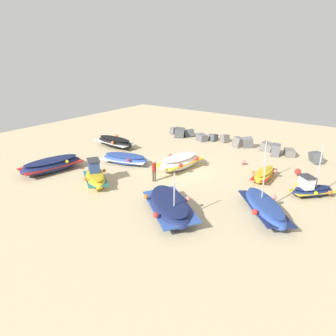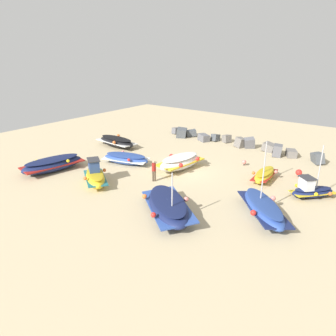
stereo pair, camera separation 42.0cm
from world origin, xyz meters
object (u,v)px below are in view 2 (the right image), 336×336
fishing_boat_0 (263,208)px  fishing_boat_7 (126,159)px  fishing_boat_4 (180,162)px  fishing_boat_5 (53,164)px  fishing_boat_1 (168,206)px  fishing_boat_2 (116,142)px  fishing_boat_3 (264,175)px  mooring_buoy_1 (299,172)px  fishing_boat_8 (312,190)px  fishing_boat_6 (95,176)px  person_walking (154,169)px  mooring_buoy_0 (244,162)px

fishing_boat_0 → fishing_boat_7: (-13.42, 1.95, -0.05)m
fishing_boat_4 → fishing_boat_5: size_ratio=0.86×
fishing_boat_1 → fishing_boat_2: bearing=4.5°
fishing_boat_3 → fishing_boat_4: fishing_boat_3 is taller
fishing_boat_1 → mooring_buoy_1: size_ratio=8.72×
fishing_boat_1 → fishing_boat_3: fishing_boat_3 is taller
fishing_boat_5 → fishing_boat_8: 20.26m
fishing_boat_3 → fishing_boat_6: (-10.00, -8.39, 0.18)m
fishing_boat_5 → fishing_boat_8: (18.75, 7.68, -0.11)m
fishing_boat_1 → fishing_boat_2: fishing_boat_1 is taller
fishing_boat_1 → fishing_boat_6: 7.29m
fishing_boat_6 → person_walking: (3.23, 3.07, 0.36)m
fishing_boat_3 → fishing_boat_6: 13.06m
fishing_boat_8 → mooring_buoy_0: 7.14m
fishing_boat_0 → person_walking: 8.86m
fishing_boat_4 → fishing_boat_7: (-4.63, -1.81, -0.15)m
fishing_boat_4 → person_walking: 3.47m
fishing_boat_3 → fishing_boat_0: bearing=-163.2°
fishing_boat_4 → fishing_boat_2: bearing=-91.3°
fishing_boat_5 → fishing_boat_2: bearing=15.8°
person_walking → mooring_buoy_1: size_ratio=2.62×
fishing_boat_4 → mooring_buoy_1: bearing=123.4°
fishing_boat_8 → person_walking: size_ratio=2.22×
fishing_boat_0 → fishing_boat_2: bearing=-148.8°
fishing_boat_5 → mooring_buoy_0: size_ratio=10.28×
person_walking → fishing_boat_1: bearing=14.4°
fishing_boat_7 → person_walking: 4.89m
fishing_boat_8 → mooring_buoy_0: size_ratio=7.09×
fishing_boat_1 → fishing_boat_2: 15.70m
fishing_boat_0 → fishing_boat_7: 13.56m
fishing_boat_2 → fishing_boat_5: (0.87, -8.28, 0.04)m
fishing_boat_5 → person_walking: size_ratio=3.22×
fishing_boat_4 → mooring_buoy_0: fishing_boat_4 is taller
fishing_boat_0 → fishing_boat_4: size_ratio=1.06×
fishing_boat_4 → mooring_buoy_0: 5.73m
fishing_boat_3 → fishing_boat_8: fishing_boat_8 is taller
fishing_boat_0 → fishing_boat_3: fishing_boat_0 is taller
fishing_boat_3 → fishing_boat_7: (-11.35, -3.68, 0.04)m
fishing_boat_4 → person_walking: person_walking is taller
fishing_boat_5 → mooring_buoy_0: fishing_boat_5 is taller
fishing_boat_7 → fishing_boat_2: bearing=-51.4°
fishing_boat_3 → fishing_boat_7: 11.93m
fishing_boat_6 → fishing_boat_7: bearing=-40.0°
fishing_boat_4 → fishing_boat_8: (10.45, 0.89, -0.15)m
mooring_buoy_0 → fishing_boat_8: bearing=-26.2°
fishing_boat_8 → fishing_boat_1: bearing=2.8°
mooring_buoy_1 → fishing_boat_6: bearing=-138.3°
fishing_boat_7 → mooring_buoy_0: fishing_boat_7 is taller
mooring_buoy_0 → fishing_boat_4: bearing=-135.0°
fishing_boat_1 → person_walking: fishing_boat_1 is taller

